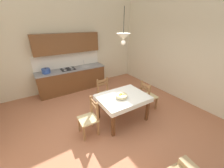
% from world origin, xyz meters
% --- Properties ---
extents(ground_plane, '(6.49, 6.20, 0.10)m').
position_xyz_m(ground_plane, '(0.00, 0.00, -0.05)').
color(ground_plane, '#AD6B4C').
extents(wall_back, '(6.49, 0.12, 4.27)m').
position_xyz_m(wall_back, '(0.00, 2.86, 2.14)').
color(wall_back, beige).
rests_on(wall_back, ground_plane).
extents(wall_right, '(0.12, 6.20, 4.27)m').
position_xyz_m(wall_right, '(3.01, 0.00, 2.14)').
color(wall_right, beige).
rests_on(wall_right, ground_plane).
extents(kitchen_cabinetry, '(2.61, 0.63, 2.20)m').
position_xyz_m(kitchen_cabinetry, '(-0.10, 2.53, 0.86)').
color(kitchen_cabinetry, brown).
rests_on(kitchen_cabinetry, ground_plane).
extents(dining_table, '(1.32, 1.01, 0.75)m').
position_xyz_m(dining_table, '(0.48, -0.11, 0.63)').
color(dining_table, brown).
rests_on(dining_table, ground_plane).
extents(dining_chair_tv_side, '(0.43, 0.43, 0.93)m').
position_xyz_m(dining_chair_tv_side, '(-0.51, -0.10, 0.44)').
color(dining_chair_tv_side, '#D1BC89').
rests_on(dining_chair_tv_side, ground_plane).
extents(dining_chair_kitchen_side, '(0.43, 0.43, 0.93)m').
position_xyz_m(dining_chair_kitchen_side, '(0.42, 0.77, 0.44)').
color(dining_chair_kitchen_side, '#D1BC89').
rests_on(dining_chair_kitchen_side, ground_plane).
extents(dining_chair_window_side, '(0.45, 0.45, 0.93)m').
position_xyz_m(dining_chair_window_side, '(1.48, -0.10, 0.44)').
color(dining_chair_window_side, '#D1BC89').
rests_on(dining_chair_window_side, ground_plane).
extents(fruit_bowl, '(0.30, 0.30, 0.12)m').
position_xyz_m(fruit_bowl, '(0.40, -0.16, 0.81)').
color(fruit_bowl, beige).
rests_on(fruit_bowl, dining_table).
extents(pendant_lamp, '(0.32, 0.32, 0.81)m').
position_xyz_m(pendant_lamp, '(0.51, -0.01, 2.25)').
color(pendant_lamp, black).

